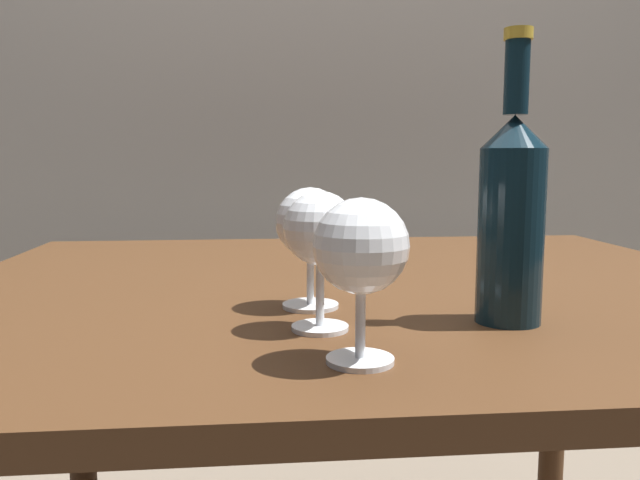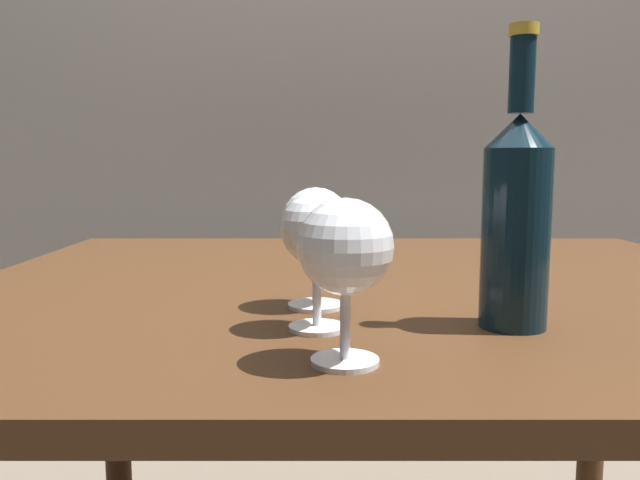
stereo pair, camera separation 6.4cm
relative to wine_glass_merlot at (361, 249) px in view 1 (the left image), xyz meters
name	(u,v)px [view 1 (the left image)]	position (x,y,z in m)	size (l,w,h in m)	color
back_wall	(305,34)	(0.06, 1.39, 0.44)	(5.00, 0.08, 2.60)	gray
dining_table	(356,342)	(0.06, 0.37, -0.19)	(1.18, 0.98, 0.76)	#472B16
wine_glass_merlot	(361,249)	(0.00, 0.00, 0.00)	(0.08, 0.08, 0.15)	white
wine_glass_white	(320,233)	(-0.02, 0.11, 0.00)	(0.08, 0.08, 0.15)	white
wine_glass_chardonnay	(310,224)	(-0.03, 0.21, 0.00)	(0.08, 0.08, 0.14)	white
wine_bottle	(511,213)	(0.18, 0.12, 0.02)	(0.07, 0.07, 0.31)	#0F232D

